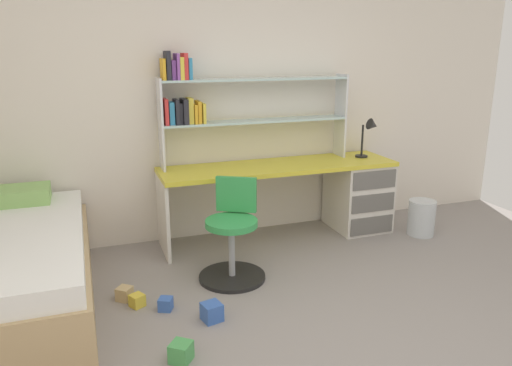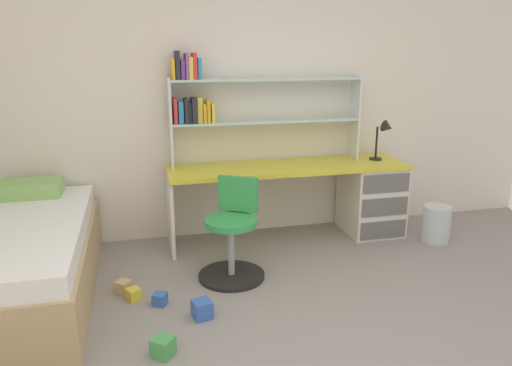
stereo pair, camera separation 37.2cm
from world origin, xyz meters
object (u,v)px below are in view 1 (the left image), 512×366
object	(u,v)px
swivel_chair	(233,241)
toy_block_natural_2	(125,294)
bookshelf_hutch	(225,101)
toy_block_blue_5	(166,304)
desk_lamp	(370,132)
bed_platform	(11,273)
desk	(336,190)
toy_block_yellow_0	(137,301)
toy_block_blue_4	(212,312)
waste_bin	(421,218)
toy_block_green_1	(181,352)

from	to	relation	value
swivel_chair	toy_block_natural_2	xyz separation A→B (m)	(-0.84, -0.09, -0.26)
bookshelf_hutch	toy_block_blue_5	distance (m)	1.87
bookshelf_hutch	toy_block_blue_5	world-z (taller)	bookshelf_hutch
desk_lamp	bed_platform	xyz separation A→B (m)	(-3.15, -0.65, -0.68)
desk	swivel_chair	world-z (taller)	swivel_chair
desk	toy_block_yellow_0	bearing A→B (deg)	-156.55
desk	toy_block_blue_4	world-z (taller)	desk
waste_bin	toy_block_green_1	size ratio (longest dim) A/B	2.94
toy_block_blue_5	toy_block_blue_4	bearing A→B (deg)	-41.49
bookshelf_hutch	waste_bin	size ratio (longest dim) A/B	5.18
swivel_chair	bookshelf_hutch	bearing A→B (deg)	76.82
swivel_chair	bed_platform	distance (m)	1.56
bookshelf_hutch	toy_block_green_1	size ratio (longest dim) A/B	15.26
toy_block_blue_4	toy_block_green_1	bearing A→B (deg)	-127.12
desk	bed_platform	distance (m)	2.88
toy_block_blue_5	toy_block_natural_2	bearing A→B (deg)	136.74
bed_platform	toy_block_blue_4	distance (m)	1.38
toy_block_yellow_0	bed_platform	bearing A→B (deg)	164.98
desk_lamp	toy_block_blue_5	xyz separation A→B (m)	(-2.18, -0.98, -0.92)
desk	bed_platform	size ratio (longest dim) A/B	1.14
toy_block_green_1	toy_block_blue_5	xyz separation A→B (m)	(0.01, 0.60, -0.01)
swivel_chair	bed_platform	size ratio (longest dim) A/B	0.40
waste_bin	toy_block_yellow_0	bearing A→B (deg)	-169.92
toy_block_green_1	swivel_chair	bearing A→B (deg)	57.42
waste_bin	toy_block_blue_4	world-z (taller)	waste_bin
toy_block_blue_4	bookshelf_hutch	bearing A→B (deg)	69.81
desk_lamp	toy_block_blue_5	size ratio (longest dim) A/B	4.32
bed_platform	toy_block_green_1	bearing A→B (deg)	-44.22
bed_platform	toy_block_blue_5	xyz separation A→B (m)	(0.97, -0.33, -0.24)
bed_platform	toy_block_green_1	distance (m)	1.36
toy_block_green_1	desk_lamp	bearing A→B (deg)	35.93
toy_block_yellow_0	toy_block_blue_5	bearing A→B (deg)	-32.72
bookshelf_hutch	toy_block_blue_4	xyz separation A→B (m)	(-0.51, -1.39, -1.23)
waste_bin	toy_block_natural_2	world-z (taller)	waste_bin
toy_block_blue_4	toy_block_blue_5	size ratio (longest dim) A/B	1.37
desk	waste_bin	bearing A→B (deg)	-27.73
desk_lamp	swivel_chair	xyz separation A→B (m)	(-1.59, -0.65, -0.66)
toy_block_natural_2	desk	bearing A→B (deg)	19.76
waste_bin	toy_block_blue_5	size ratio (longest dim) A/B	3.83
toy_block_natural_2	toy_block_blue_5	distance (m)	0.35
toy_block_yellow_0	toy_block_green_1	xyz separation A→B (m)	(0.17, -0.72, 0.01)
desk_lamp	bookshelf_hutch	bearing A→B (deg)	172.80
toy_block_blue_4	desk_lamp	bearing A→B (deg)	32.52
desk	toy_block_green_1	distance (m)	2.46
bed_platform	swivel_chair	bearing A→B (deg)	0.15
toy_block_natural_2	toy_block_blue_4	size ratio (longest dim) A/B	0.80
desk_lamp	toy_block_yellow_0	world-z (taller)	desk_lamp
bookshelf_hutch	toy_block_yellow_0	distance (m)	1.89
bookshelf_hutch	toy_block_natural_2	world-z (taller)	bookshelf_hutch
desk	toy_block_green_1	xyz separation A→B (m)	(-1.84, -1.59, -0.35)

